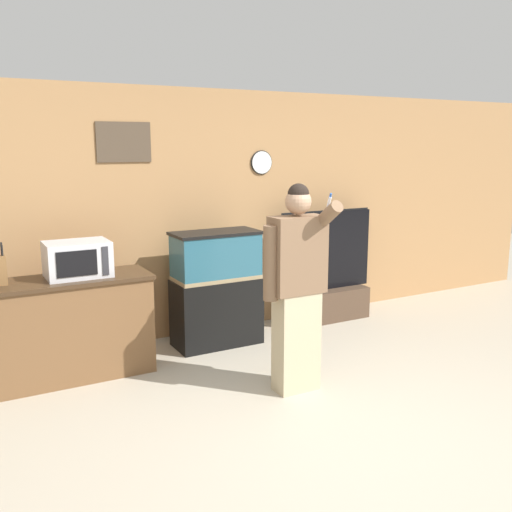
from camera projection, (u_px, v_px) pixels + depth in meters
name	position (u px, v px, depth m)	size (l,w,h in m)	color
ground_plane	(358.00, 435.00, 4.05)	(18.00, 18.00, 0.00)	#B2A893
wall_back_paneled	(203.00, 213.00, 6.10)	(10.00, 0.08, 2.60)	#A87A4C
counter_island	(69.00, 328.00, 4.98)	(1.44, 0.55, 0.90)	brown
microwave	(77.00, 259.00, 4.94)	(0.54, 0.39, 0.31)	silver
aquarium_on_stand	(216.00, 288.00, 5.79)	(0.88, 0.43, 1.18)	black
tv_on_stand	(326.00, 288.00, 6.67)	(1.20, 0.40, 1.29)	#4C3828
person_standing	(296.00, 286.00, 4.63)	(0.54, 0.41, 1.73)	#BCAD89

